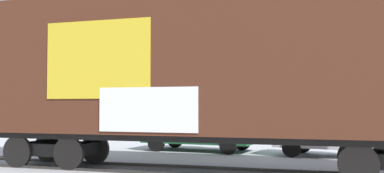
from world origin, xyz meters
name	(u,v)px	position (x,y,z in m)	size (l,w,h in m)	color
track	(237,173)	(-0.57, 0.04, 0.04)	(60.00, 4.77, 0.08)	#4C4742
freight_car	(207,68)	(-1.39, 0.00, 2.79)	(13.50, 3.56, 4.93)	#472316
flagpole	(194,24)	(-5.54, 10.20, 5.98)	(1.32, 0.65, 9.74)	silver
hillside	(345,90)	(-0.04, 67.78, 4.44)	(154.01, 39.53, 13.66)	silver
parked_car_green	(199,130)	(-3.56, 5.43, 0.82)	(4.42, 2.12, 1.62)	#1E5933
parked_car_white	(337,132)	(1.69, 5.10, 0.86)	(4.49, 2.21, 1.69)	silver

